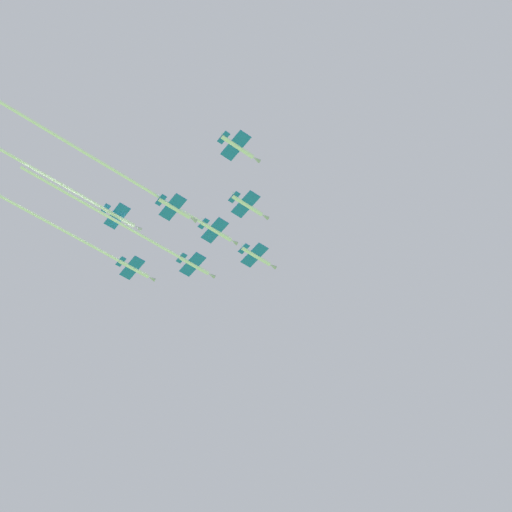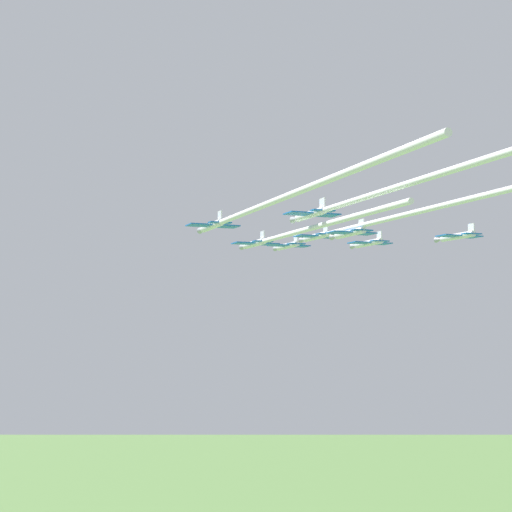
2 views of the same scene
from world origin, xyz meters
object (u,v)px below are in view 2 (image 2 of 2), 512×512
Objects in this scene: jet_lead at (287,246)px; jet_starboard_inner at (368,243)px; jet_port_inner at (290,234)px; jet_center_rear at (457,236)px; jet_starboard_outer at (261,207)px; jet_port_outer at (377,222)px; jet_starboard_trail at (367,197)px; jet_port_trail at (349,233)px.

jet_lead is 1.00× the size of jet_starboard_inner.
jet_center_rear is at bearing 7.10° from jet_port_inner.
jet_lead is at bearing 67.16° from jet_port_inner.
jet_starboard_outer is 5.25× the size of jet_center_rear.
jet_starboard_outer reaches higher than jet_port_inner.
jet_port_outer is 30.39m from jet_center_rear.
jet_starboard_inner is (2.30, 33.00, 1.17)m from jet_port_inner.
jet_lead is 0.19× the size of jet_starboard_outer.
jet_center_rear is (6.46, 29.69, -0.11)m from jet_port_outer.
jet_center_rear is at bearing -45.00° from jet_starboard_inner.
jet_starboard_trail is (38.95, -48.38, 1.05)m from jet_lead.
jet_starboard_outer is (6.86, -22.86, 1.45)m from jet_port_inner.
jet_port_inner is at bearing 55.17° from jet_starboard_outer.
jet_lead is 0.19× the size of jet_port_outer.
jet_center_rear is 52.76m from jet_starboard_trail.
jet_starboard_outer is at bearing 147.64° from jet_starboard_trail.
jet_lead reaches higher than jet_port_trail.
jet_port_trail reaches higher than jet_port_inner.
jet_starboard_outer is 59.86m from jet_center_rear.
jet_starboard_outer is at bearing -155.64° from jet_center_rear.
jet_port_outer is 5.39× the size of jet_center_rear.
jet_starboard_inner is 1.00× the size of jet_center_rear.
jet_port_outer is 29.51m from jet_starboard_outer.
jet_starboard_trail reaches higher than jet_center_rear.
jet_center_rear is at bearing -45.00° from jet_lead.
jet_port_trail is at bearing 9.86° from jet_port_inner.
jet_starboard_trail is (22.10, -17.57, 2.44)m from jet_port_inner.
jet_port_outer is (12.69, -27.50, 0.74)m from jet_starboard_inner.
jet_center_rear reaches higher than jet_lead.
jet_port_trail is 0.22× the size of jet_starboard_trail.
jet_port_inner is 28.34m from jet_starboard_trail.
jet_starboard_inner is at bearing 50.19° from jet_port_trail.
jet_port_inner is 0.81× the size of jet_port_outer.
jet_starboard_trail is (7.11, -23.06, 0.53)m from jet_port_outer.
jet_starboard_inner is at bearing 59.86° from jet_starboard_trail.
jet_port_outer is at bearing -116.75° from jet_starboard_inner.
jet_starboard_outer is at bearing -141.14° from jet_port_trail.
jet_starboard_outer reaches higher than jet_lead.
jet_port_outer is 5.39× the size of jet_port_trail.
jet_starboard_outer is at bearing -124.83° from jet_port_inner.
jet_starboard_outer reaches higher than jet_starboard_inner.
jet_center_rear is at bearing 39.18° from jet_starboard_trail.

